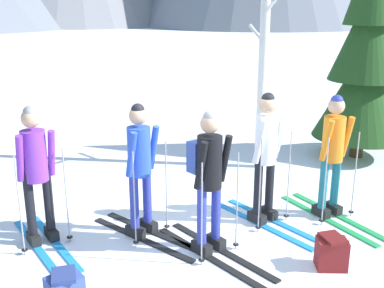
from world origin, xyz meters
The scene contains 9 objects.
ground_plane centered at (0.00, 0.00, 0.00)m, with size 400.00×400.00×0.00m, color white.
skier_in_purple centered at (-1.81, 0.39, 0.92)m, with size 0.83×1.65×1.69m.
skier_in_blue centered at (-0.61, 0.27, 0.91)m, with size 1.21×1.56×1.67m.
skier_in_black centered at (0.06, -0.33, 0.94)m, with size 1.01×1.70×1.69m.
skier_in_white centered at (1.00, 0.21, 0.95)m, with size 0.94×1.67×1.73m.
skier_in_orange centered at (1.92, 0.13, 0.91)m, with size 0.71×1.76×1.67m.
pine_tree_near centered at (3.81, 2.28, 1.87)m, with size 1.70×1.70×4.10m.
birch_tree_tall centered at (1.81, 2.23, 2.17)m, with size 0.20×0.88×4.32m.
backpack_on_snow_front centered at (1.24, -1.05, 0.19)m, with size 0.38×0.32×0.38m.
Camera 1 is at (-1.43, -5.02, 2.79)m, focal length 43.84 mm.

